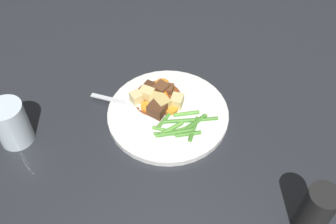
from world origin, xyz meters
name	(u,v)px	position (x,y,z in m)	size (l,w,h in m)	color
ground_plane	(168,116)	(0.00, 0.00, 0.00)	(3.00, 3.00, 0.00)	#26282D
dinner_plate	(168,114)	(0.00, 0.00, 0.01)	(0.26, 0.26, 0.01)	white
stew_sauce	(158,98)	(0.04, -0.01, 0.01)	(0.11, 0.11, 0.00)	brown
carrot_slice_0	(162,85)	(0.06, -0.05, 0.02)	(0.03, 0.03, 0.01)	orange
carrot_slice_1	(170,108)	(0.00, -0.01, 0.02)	(0.03, 0.03, 0.01)	orange
carrot_slice_2	(160,97)	(0.04, -0.01, 0.02)	(0.04, 0.04, 0.01)	orange
carrot_slice_3	(147,107)	(0.04, 0.02, 0.02)	(0.03, 0.03, 0.01)	orange
potato_chunk_0	(136,98)	(0.07, 0.03, 0.03)	(0.02, 0.02, 0.03)	#EAD68C
potato_chunk_1	(157,101)	(0.03, 0.00, 0.02)	(0.03, 0.03, 0.02)	#DBBC6B
potato_chunk_2	(176,100)	(0.00, -0.03, 0.02)	(0.03, 0.02, 0.02)	#EAD68C
potato_chunk_3	(145,95)	(0.06, 0.00, 0.02)	(0.02, 0.03, 0.02)	#EAD68C
potato_chunk_4	(163,103)	(0.02, 0.00, 0.03)	(0.03, 0.03, 0.03)	#DBBC6B
meat_chunk_0	(149,89)	(0.07, -0.01, 0.02)	(0.02, 0.03, 0.02)	#4C2B19
meat_chunk_1	(161,89)	(0.05, -0.03, 0.02)	(0.03, 0.03, 0.02)	brown
meat_chunk_2	(157,109)	(0.01, 0.02, 0.03)	(0.03, 0.03, 0.03)	#56331E
meat_chunk_3	(169,89)	(0.04, -0.04, 0.02)	(0.03, 0.02, 0.02)	brown
green_bean_0	(195,122)	(-0.06, -0.02, 0.02)	(0.01, 0.01, 0.06)	#66AD42
green_bean_1	(186,114)	(-0.03, -0.02, 0.02)	(0.01, 0.01, 0.05)	#66AD42
green_bean_2	(171,129)	(-0.04, 0.03, 0.02)	(0.01, 0.01, 0.06)	#66AD42
green_bean_3	(198,120)	(-0.06, -0.02, 0.02)	(0.01, 0.01, 0.08)	#4C8E33
green_bean_4	(193,130)	(-0.07, 0.00, 0.02)	(0.01, 0.01, 0.06)	#4C8E33
green_bean_5	(195,123)	(-0.06, -0.01, 0.02)	(0.01, 0.01, 0.06)	#4C8E33
green_bean_6	(182,121)	(-0.04, 0.00, 0.02)	(0.01, 0.01, 0.08)	#4C8E33
green_bean_7	(188,134)	(-0.07, 0.02, 0.02)	(0.01, 0.01, 0.05)	#4C8E33
green_bean_8	(171,132)	(-0.04, 0.04, 0.02)	(0.01, 0.01, 0.06)	#599E38
green_bean_9	(167,117)	(-0.01, 0.01, 0.02)	(0.01, 0.01, 0.08)	#599E38
green_bean_10	(173,134)	(-0.05, 0.04, 0.02)	(0.01, 0.01, 0.08)	#4C8E33
green_bean_11	(177,132)	(-0.05, 0.03, 0.02)	(0.01, 0.01, 0.07)	#4C8E33
green_bean_12	(169,131)	(-0.04, 0.04, 0.02)	(0.01, 0.01, 0.07)	#66AD42
fork	(131,104)	(0.07, 0.04, 0.01)	(0.16, 0.09, 0.00)	silver
water_glass	(11,124)	(0.18, 0.25, 0.05)	(0.07, 0.07, 0.10)	silver
pepper_mill	(315,212)	(-0.34, 0.02, 0.06)	(0.05, 0.05, 0.11)	black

